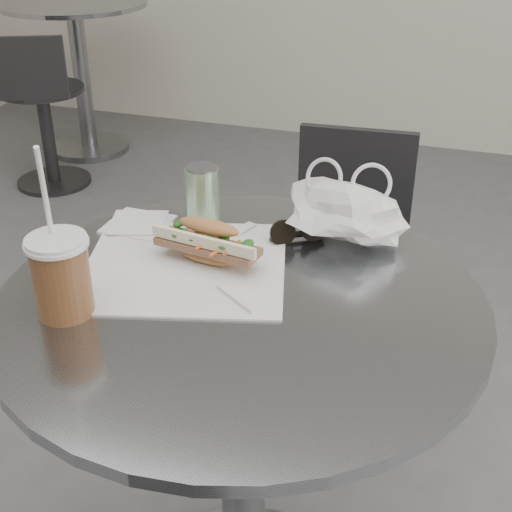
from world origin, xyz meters
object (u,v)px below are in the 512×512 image
(banh_mi, at_px, (208,242))
(iced_coffee, at_px, (61,275))
(bg_table, at_px, (80,60))
(drink_can, at_px, (203,197))
(cafe_table, at_px, (243,431))
(bg_chair, at_px, (44,120))
(chair_far, at_px, (342,291))
(sunglasses, at_px, (298,232))

(banh_mi, xyz_separation_m, iced_coffee, (-0.15, -0.20, 0.03))
(bg_table, relative_size, banh_mi, 3.21)
(banh_mi, relative_size, drink_can, 2.01)
(bg_table, bearing_deg, cafe_table, -53.97)
(bg_chair, bearing_deg, bg_table, 74.93)
(bg_chair, bearing_deg, chair_far, -56.98)
(cafe_table, height_order, bg_chair, cafe_table)
(cafe_table, relative_size, bg_chair, 1.07)
(bg_chair, relative_size, iced_coffee, 2.66)
(bg_chair, distance_m, sunglasses, 2.22)
(bg_table, xyz_separation_m, bg_chair, (0.07, -0.47, -0.15))
(chair_far, distance_m, bg_chair, 1.85)
(banh_mi, distance_m, sunglasses, 0.17)
(cafe_table, relative_size, chair_far, 1.04)
(bg_chair, bearing_deg, cafe_table, -72.58)
(bg_table, distance_m, sunglasses, 2.60)
(banh_mi, bearing_deg, bg_table, 134.25)
(bg_table, relative_size, drink_can, 6.46)
(chair_far, xyz_separation_m, banh_mi, (-0.12, -0.63, 0.45))
(bg_chair, bearing_deg, sunglasses, -68.35)
(cafe_table, distance_m, bg_table, 2.72)
(iced_coffee, distance_m, sunglasses, 0.42)
(cafe_table, relative_size, bg_table, 1.03)
(cafe_table, relative_size, banh_mi, 3.30)
(sunglasses, bearing_deg, iced_coffee, -164.54)
(bg_table, bearing_deg, bg_chair, -81.02)
(bg_chair, bearing_deg, banh_mi, -72.80)
(banh_mi, bearing_deg, iced_coffee, -117.43)
(cafe_table, bearing_deg, chair_far, 87.57)
(banh_mi, bearing_deg, sunglasses, 53.18)
(bg_table, bearing_deg, iced_coffee, -59.49)
(bg_chair, relative_size, banh_mi, 3.08)
(cafe_table, height_order, chair_far, cafe_table)
(iced_coffee, bearing_deg, bg_chair, 124.99)
(chair_far, xyz_separation_m, bg_chair, (-1.56, 1.01, -0.01))
(sunglasses, distance_m, drink_can, 0.19)
(bg_chair, distance_m, banh_mi, 2.23)
(cafe_table, bearing_deg, iced_coffee, -152.97)
(iced_coffee, xyz_separation_m, sunglasses, (0.27, 0.32, -0.05))
(banh_mi, bearing_deg, drink_can, 123.91)
(cafe_table, bearing_deg, sunglasses, 80.10)
(bg_table, height_order, bg_chair, bg_table)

